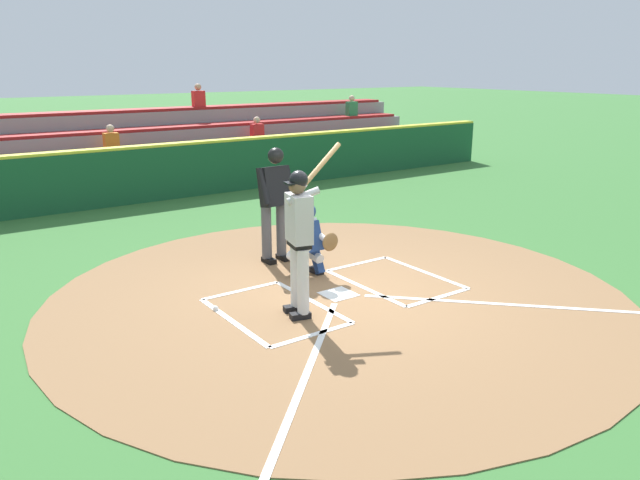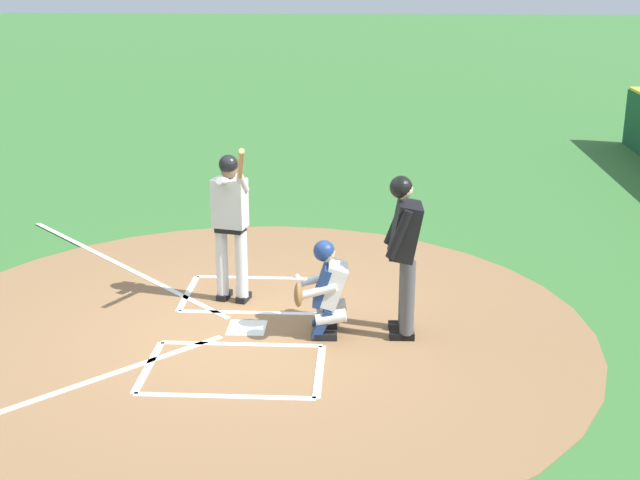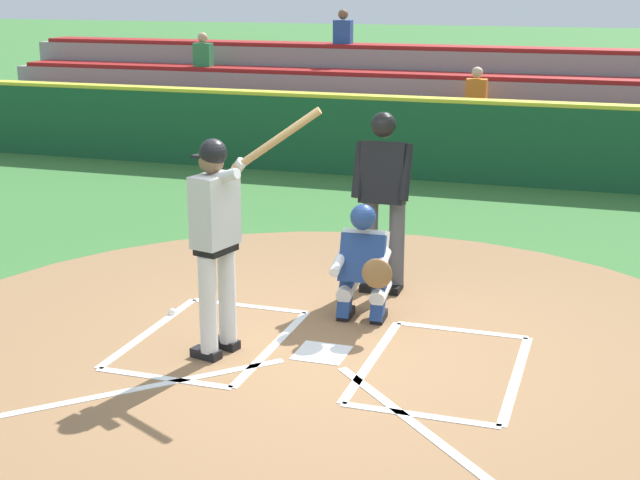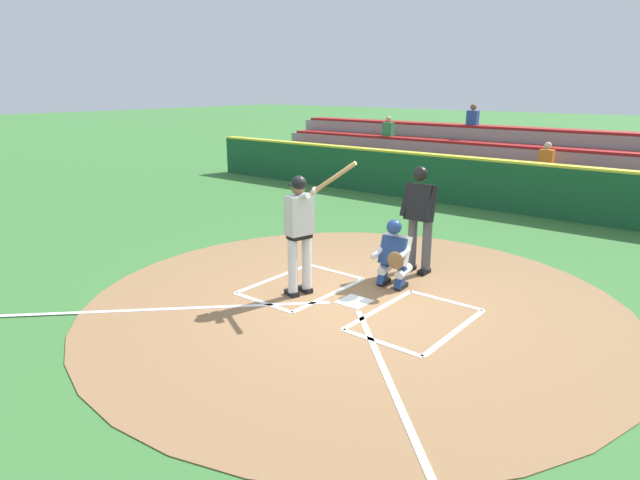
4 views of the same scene
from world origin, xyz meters
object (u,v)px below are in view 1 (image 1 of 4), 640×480
catcher (308,238)px  plate_umpire (275,197)px  baseball (216,308)px  batter (300,232)px

catcher → plate_umpire: bearing=-86.7°
plate_umpire → baseball: 2.41m
batter → plate_umpire: size_ratio=1.14×
batter → baseball: 1.54m
catcher → plate_umpire: size_ratio=0.61×
catcher → plate_umpire: (0.05, -0.87, 0.49)m
batter → baseball: size_ratio=28.76×
plate_umpire → baseball: (1.72, 1.33, -1.04)m
batter → plate_umpire: 2.25m
plate_umpire → catcher: bearing=93.3°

